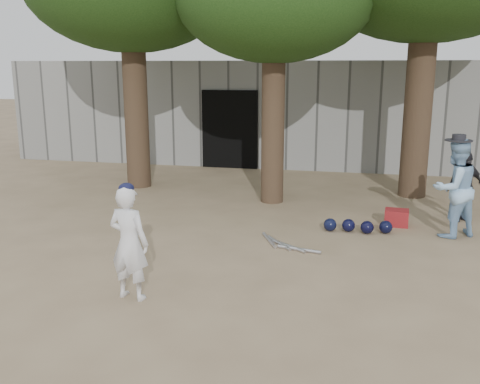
% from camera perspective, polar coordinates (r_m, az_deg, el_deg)
% --- Properties ---
extents(ground, '(70.00, 70.00, 0.00)m').
position_cam_1_polar(ground, '(7.83, -5.94, -8.23)').
color(ground, '#937C5E').
rests_on(ground, ground).
extents(boy_player, '(0.58, 0.43, 1.45)m').
position_cam_1_polar(boy_player, '(6.78, -11.75, -5.36)').
color(boy_player, white).
rests_on(boy_player, ground).
extents(spectator_blue, '(1.04, 0.98, 1.69)m').
position_cam_1_polar(spectator_blue, '(9.73, 21.89, 0.37)').
color(spectator_blue, '#99C4EC').
rests_on(spectator_blue, ground).
extents(spectator_dark, '(0.84, 0.69, 1.34)m').
position_cam_1_polar(spectator_dark, '(10.82, 22.84, 0.57)').
color(spectator_dark, black).
rests_on(spectator_dark, ground).
extents(red_bag, '(0.44, 0.35, 0.30)m').
position_cam_1_polar(red_bag, '(10.21, 16.35, -2.64)').
color(red_bag, maroon).
rests_on(red_bag, ground).
extents(back_building, '(16.00, 5.24, 3.00)m').
position_cam_1_polar(back_building, '(17.44, 4.75, 8.81)').
color(back_building, gray).
rests_on(back_building, ground).
extents(helmet_row, '(1.19, 0.32, 0.23)m').
position_cam_1_polar(helmet_row, '(9.64, 12.45, -3.57)').
color(helmet_row, black).
rests_on(helmet_row, ground).
extents(bat_pile, '(1.07, 0.82, 0.06)m').
position_cam_1_polar(bat_pile, '(8.77, 4.70, -5.60)').
color(bat_pile, '#B6B5BD').
rests_on(bat_pile, ground).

